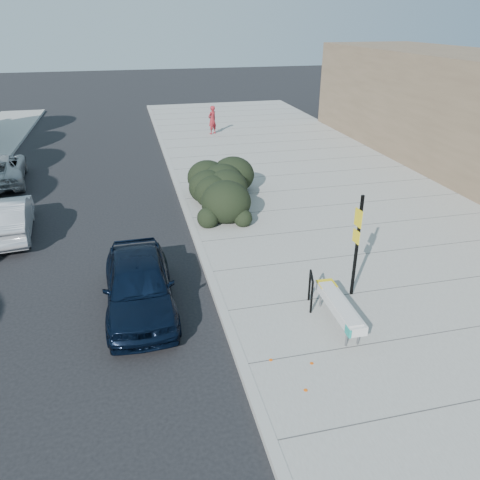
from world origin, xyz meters
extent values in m
plane|color=black|center=(0.00, 0.00, 0.00)|extent=(120.00, 120.00, 0.00)
cube|color=gray|center=(5.60, 5.00, 0.07)|extent=(11.20, 50.00, 0.15)
cube|color=#9E9E99|center=(0.00, 5.00, 0.08)|extent=(0.22, 50.00, 0.17)
cylinder|color=gray|center=(2.34, -1.93, 0.35)|extent=(0.05, 0.05, 0.40)
cylinder|color=gray|center=(2.61, -1.94, 0.35)|extent=(0.05, 0.05, 0.40)
cylinder|color=gray|center=(2.39, -0.35, 0.35)|extent=(0.05, 0.05, 0.40)
cylinder|color=gray|center=(2.66, -0.36, 0.35)|extent=(0.05, 0.05, 0.40)
cylinder|color=gray|center=(2.36, -1.14, 0.52)|extent=(0.08, 1.58, 0.04)
cylinder|color=gray|center=(2.64, -1.15, 0.52)|extent=(0.08, 1.58, 0.04)
cube|color=#B2B2B2|center=(2.50, -1.14, 0.65)|extent=(0.48, 2.09, 0.22)
cube|color=yellow|center=(2.53, -0.32, 0.77)|extent=(0.44, 0.43, 0.02)
cube|color=teal|center=(2.27, -2.08, 0.65)|extent=(0.06, 0.24, 0.20)
cylinder|color=black|center=(2.06, -0.55, 0.58)|extent=(0.06, 0.06, 0.86)
cylinder|color=black|center=(2.21, -0.01, 0.58)|extent=(0.06, 0.06, 0.86)
cylinder|color=black|center=(2.13, -0.28, 1.01)|extent=(0.21, 0.55, 0.06)
cube|color=black|center=(3.39, 0.00, 1.51)|extent=(0.07, 0.07, 2.73)
cube|color=yellow|center=(3.34, 0.00, 2.30)|extent=(0.04, 0.32, 0.44)
cube|color=yellow|center=(3.34, 0.00, 1.81)|extent=(0.04, 0.29, 0.34)
ellipsoid|color=black|center=(1.50, 7.00, 0.96)|extent=(3.73, 4.80, 1.61)
imported|color=black|center=(-1.95, 0.84, 0.71)|extent=(1.71, 4.17, 1.41)
imported|color=silver|center=(-6.00, 6.33, 0.64)|extent=(1.76, 4.00, 1.28)
imported|color=maroon|center=(3.23, 18.86, 0.99)|extent=(0.73, 0.69, 1.68)
camera|label=1|loc=(-1.85, -9.39, 6.69)|focal=35.00mm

